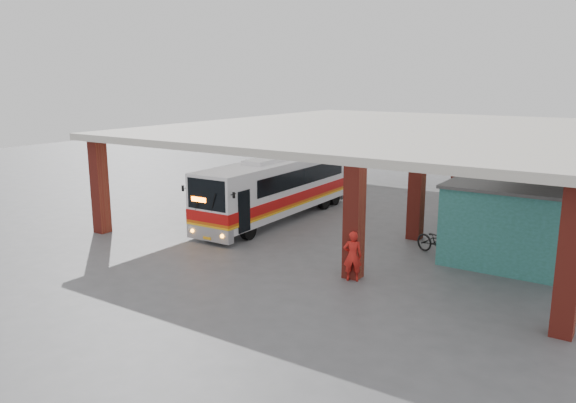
% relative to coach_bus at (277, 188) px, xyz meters
% --- Properties ---
extents(ground, '(90.00, 90.00, 0.00)m').
position_rel_coach_bus_xyz_m(ground, '(4.16, -2.55, -1.60)').
color(ground, '#515154').
rests_on(ground, ground).
extents(brick_columns, '(20.10, 21.60, 4.35)m').
position_rel_coach_bus_xyz_m(brick_columns, '(5.58, 2.45, 0.57)').
color(brick_columns, maroon).
rests_on(brick_columns, ground).
extents(canopy_roof, '(21.00, 23.00, 0.30)m').
position_rel_coach_bus_xyz_m(canopy_roof, '(4.66, 3.95, 2.90)').
color(canopy_roof, beige).
rests_on(canopy_roof, brick_columns).
extents(shop_building, '(5.20, 8.20, 3.11)m').
position_rel_coach_bus_xyz_m(shop_building, '(11.65, 1.45, -0.04)').
color(shop_building, '#296857').
rests_on(shop_building, ground).
extents(coach_bus, '(2.62, 11.13, 3.22)m').
position_rel_coach_bus_xyz_m(coach_bus, '(0.00, 0.00, 0.00)').
color(coach_bus, white).
rests_on(coach_bus, ground).
extents(motorcycle, '(2.32, 1.50, 1.15)m').
position_rel_coach_bus_xyz_m(motorcycle, '(8.86, -1.36, -1.03)').
color(motorcycle, black).
rests_on(motorcycle, ground).
extents(pedestrian, '(0.79, 0.69, 1.81)m').
position_rel_coach_bus_xyz_m(pedestrian, '(7.30, -5.88, -0.69)').
color(pedestrian, red).
rests_on(pedestrian, ground).
extents(red_chair, '(0.40, 0.40, 0.72)m').
position_rel_coach_bus_xyz_m(red_chair, '(9.06, 4.76, -1.27)').
color(red_chair, red).
rests_on(red_chair, ground).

